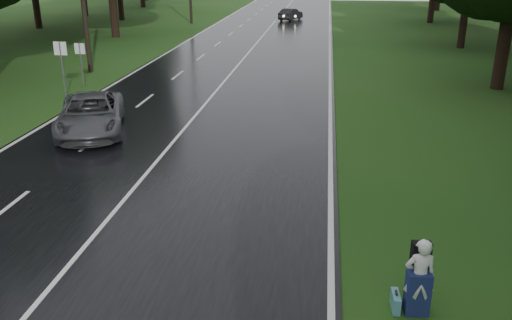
% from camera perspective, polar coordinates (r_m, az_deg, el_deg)
% --- Properties ---
extents(ground, '(160.00, 160.00, 0.00)m').
position_cam_1_polar(ground, '(13.26, -18.36, -9.69)').
color(ground, '#224614').
rests_on(ground, ground).
extents(road, '(12.00, 140.00, 0.04)m').
position_cam_1_polar(road, '(31.37, -2.92, 8.80)').
color(road, black).
rests_on(road, ground).
extents(lane_center, '(0.12, 140.00, 0.01)m').
position_cam_1_polar(lane_center, '(31.36, -2.92, 8.85)').
color(lane_center, silver).
rests_on(lane_center, road).
extents(grey_car, '(3.96, 5.70, 1.45)m').
position_cam_1_polar(grey_car, '(21.91, -17.11, 4.66)').
color(grey_car, '#46474B').
rests_on(grey_car, road).
extents(far_car, '(2.54, 3.98, 1.24)m').
position_cam_1_polar(far_car, '(60.49, 3.69, 15.15)').
color(far_car, black).
rests_on(far_car, road).
extents(hitchhiker, '(0.62, 0.57, 1.61)m').
position_cam_1_polar(hitchhiker, '(10.90, 16.89, -11.99)').
color(hitchhiker, silver).
rests_on(hitchhiker, ground).
extents(suitcase, '(0.16, 0.49, 0.35)m').
position_cam_1_polar(suitcase, '(11.20, 14.55, -14.30)').
color(suitcase, teal).
rests_on(suitcase, ground).
extents(utility_pole_mid, '(1.80, 0.28, 9.57)m').
position_cam_1_polar(utility_pole_mid, '(34.30, -17.09, 8.92)').
color(utility_pole_mid, black).
rests_on(utility_pole_mid, ground).
extents(utility_pole_far, '(1.80, 0.28, 10.56)m').
position_cam_1_polar(utility_pole_far, '(58.19, -6.85, 14.17)').
color(utility_pole_far, black).
rests_on(utility_pole_far, ground).
extents(road_sign_a, '(0.64, 0.10, 2.68)m').
position_cam_1_polar(road_sign_a, '(28.48, -19.45, 6.38)').
color(road_sign_a, white).
rests_on(road_sign_a, ground).
extents(road_sign_b, '(0.55, 0.10, 2.30)m').
position_cam_1_polar(road_sign_b, '(30.30, -17.75, 7.39)').
color(road_sign_b, white).
rests_on(road_sign_b, ground).
extents(tree_left_e, '(9.80, 9.80, 15.32)m').
position_cam_1_polar(tree_left_e, '(49.18, -14.61, 12.49)').
color(tree_left_e, black).
rests_on(tree_left_e, ground).
extents(tree_left_f, '(11.20, 11.20, 17.51)m').
position_cam_1_polar(tree_left_f, '(62.72, -14.02, 14.19)').
color(tree_left_f, black).
rests_on(tree_left_f, ground).
extents(tree_right_d, '(8.16, 8.16, 12.75)m').
position_cam_1_polar(tree_right_d, '(31.19, 24.11, 6.92)').
color(tree_right_d, black).
rests_on(tree_right_d, ground).
extents(tree_right_e, '(7.70, 7.70, 12.03)m').
position_cam_1_polar(tree_right_e, '(44.59, 20.81, 11.04)').
color(tree_right_e, black).
rests_on(tree_right_e, ground).
extents(tree_right_f, '(9.25, 9.25, 14.45)m').
position_cam_1_polar(tree_right_f, '(61.13, 17.93, 13.66)').
color(tree_right_f, black).
rests_on(tree_right_f, ground).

